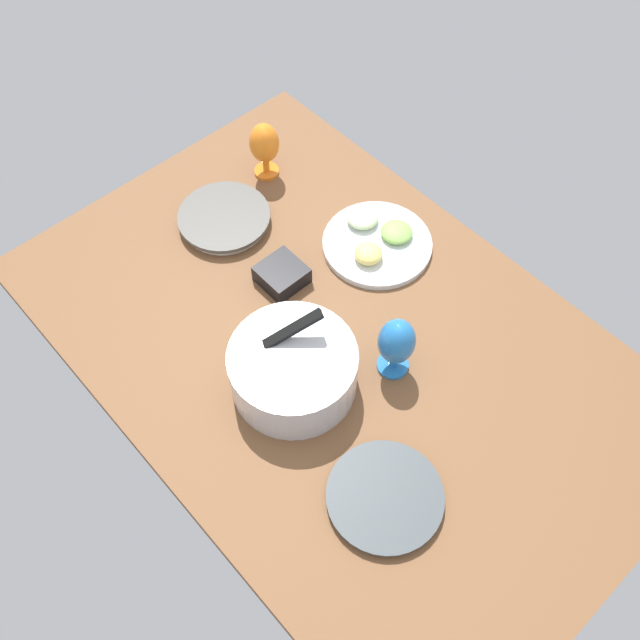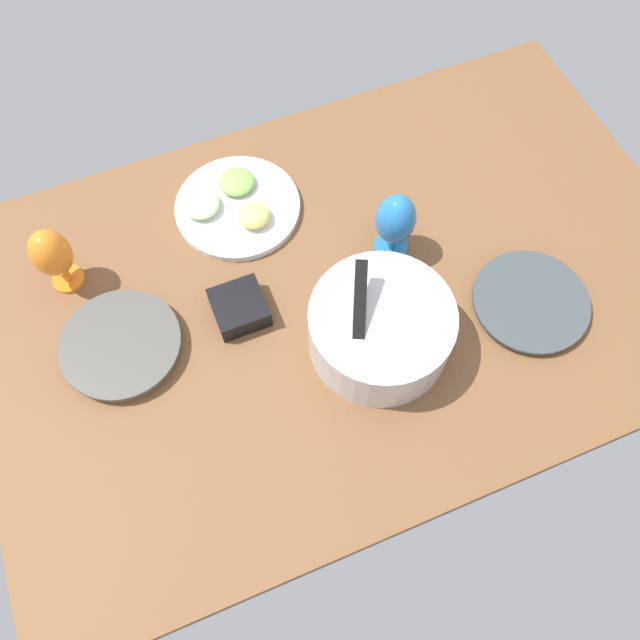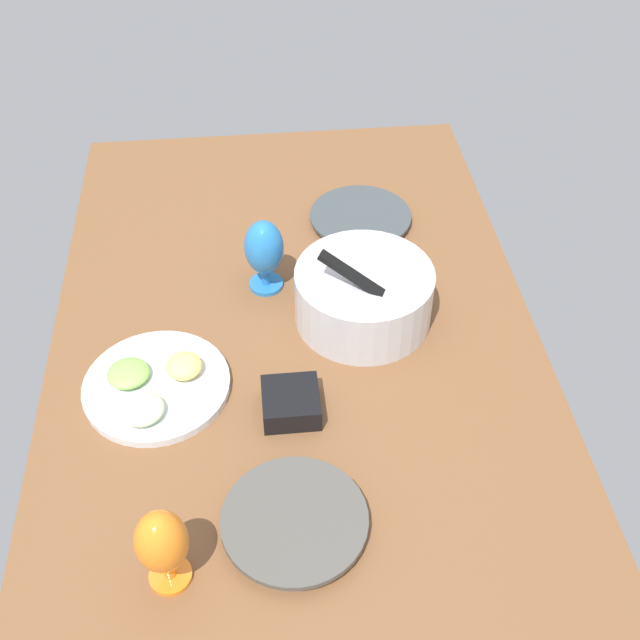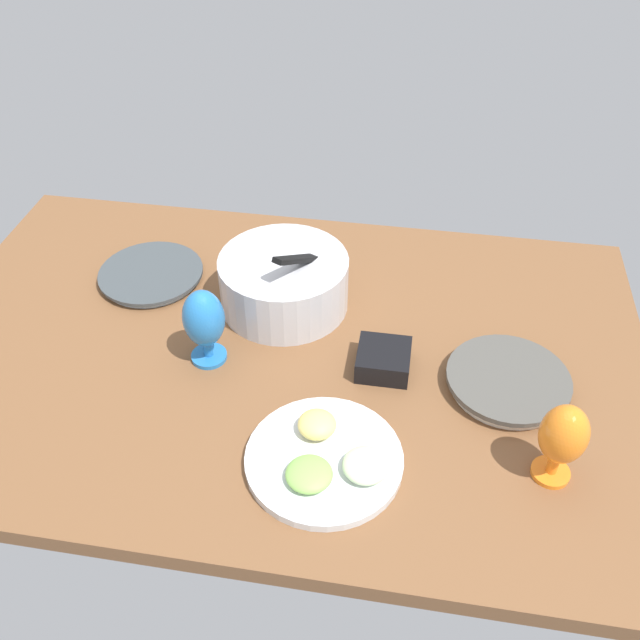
{
  "view_description": "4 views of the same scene",
  "coord_description": "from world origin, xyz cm",
  "px_view_note": "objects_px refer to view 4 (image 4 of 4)",
  "views": [
    {
      "loc": [
        -64.93,
        64.72,
        148.41
      ],
      "look_at": [
        3.79,
        2.07,
        7.91
      ],
      "focal_mm": 39.94,
      "sensor_mm": 36.0,
      "label": 1
    },
    {
      "loc": [
        31.53,
        63.37,
        124.55
      ],
      "look_at": [
        9.53,
        9.27,
        7.91
      ],
      "focal_mm": 36.21,
      "sensor_mm": 36.0,
      "label": 2
    },
    {
      "loc": [
        120.6,
        -6.71,
        119.66
      ],
      "look_at": [
        6.64,
        4.88,
        7.91
      ],
      "focal_mm": 44.0,
      "sensor_mm": 36.0,
      "label": 3
    },
    {
      "loc": [
        27.12,
        -107.19,
        104.54
      ],
      "look_at": [
        9.16,
        1.76,
        7.91
      ],
      "focal_mm": 38.91,
      "sensor_mm": 36.0,
      "label": 4
    }
  ],
  "objects_px": {
    "dinner_plate_right": "(508,381)",
    "fruit_platter": "(326,458)",
    "mixing_bowl": "(284,281)",
    "hurricane_glass_orange": "(563,437)",
    "dinner_plate_left": "(151,275)",
    "square_bowl_black": "(384,359)",
    "hurricane_glass_blue": "(204,321)"
  },
  "relations": [
    {
      "from": "hurricane_glass_orange",
      "to": "hurricane_glass_blue",
      "type": "bearing_deg",
      "value": 164.59
    },
    {
      "from": "mixing_bowl",
      "to": "square_bowl_black",
      "type": "bearing_deg",
      "value": -35.36
    },
    {
      "from": "mixing_bowl",
      "to": "square_bowl_black",
      "type": "distance_m",
      "value": 0.31
    },
    {
      "from": "fruit_platter",
      "to": "mixing_bowl",
      "type": "bearing_deg",
      "value": 110.86
    },
    {
      "from": "dinner_plate_right",
      "to": "hurricane_glass_blue",
      "type": "distance_m",
      "value": 0.64
    },
    {
      "from": "dinner_plate_right",
      "to": "hurricane_glass_blue",
      "type": "relative_size",
      "value": 1.41
    },
    {
      "from": "mixing_bowl",
      "to": "hurricane_glass_orange",
      "type": "bearing_deg",
      "value": -34.67
    },
    {
      "from": "square_bowl_black",
      "to": "dinner_plate_left",
      "type": "bearing_deg",
      "value": 159.71
    },
    {
      "from": "hurricane_glass_orange",
      "to": "square_bowl_black",
      "type": "xyz_separation_m",
      "value": [
        -0.33,
        0.22,
        -0.08
      ]
    },
    {
      "from": "dinner_plate_left",
      "to": "square_bowl_black",
      "type": "height_order",
      "value": "square_bowl_black"
    },
    {
      "from": "dinner_plate_right",
      "to": "mixing_bowl",
      "type": "height_order",
      "value": "mixing_bowl"
    },
    {
      "from": "square_bowl_black",
      "to": "fruit_platter",
      "type": "bearing_deg",
      "value": -106.72
    },
    {
      "from": "dinner_plate_left",
      "to": "mixing_bowl",
      "type": "xyz_separation_m",
      "value": [
        0.34,
        -0.04,
        0.06
      ]
    },
    {
      "from": "dinner_plate_right",
      "to": "square_bowl_black",
      "type": "distance_m",
      "value": 0.26
    },
    {
      "from": "hurricane_glass_blue",
      "to": "square_bowl_black",
      "type": "bearing_deg",
      "value": 4.47
    },
    {
      "from": "dinner_plate_right",
      "to": "mixing_bowl",
      "type": "bearing_deg",
      "value": 159.49
    },
    {
      "from": "dinner_plate_right",
      "to": "fruit_platter",
      "type": "xyz_separation_m",
      "value": [
        -0.34,
        -0.25,
        -0.0
      ]
    },
    {
      "from": "dinner_plate_left",
      "to": "mixing_bowl",
      "type": "bearing_deg",
      "value": -7.11
    },
    {
      "from": "mixing_bowl",
      "to": "hurricane_glass_blue",
      "type": "height_order",
      "value": "mixing_bowl"
    },
    {
      "from": "fruit_platter",
      "to": "hurricane_glass_blue",
      "type": "bearing_deg",
      "value": 141.15
    },
    {
      "from": "hurricane_glass_blue",
      "to": "mixing_bowl",
      "type": "bearing_deg",
      "value": 58.6
    },
    {
      "from": "mixing_bowl",
      "to": "hurricane_glass_orange",
      "type": "xyz_separation_m",
      "value": [
        0.57,
        -0.4,
        0.04
      ]
    },
    {
      "from": "hurricane_glass_orange",
      "to": "dinner_plate_left",
      "type": "bearing_deg",
      "value": 154.38
    },
    {
      "from": "dinner_plate_left",
      "to": "dinner_plate_right",
      "type": "relative_size",
      "value": 1.0
    },
    {
      "from": "dinner_plate_right",
      "to": "hurricane_glass_orange",
      "type": "xyz_separation_m",
      "value": [
        0.07,
        -0.21,
        0.09
      ]
    },
    {
      "from": "square_bowl_black",
      "to": "hurricane_glass_blue",
      "type": "bearing_deg",
      "value": -175.53
    },
    {
      "from": "dinner_plate_left",
      "to": "hurricane_glass_orange",
      "type": "relative_size",
      "value": 1.46
    },
    {
      "from": "dinner_plate_left",
      "to": "hurricane_glass_orange",
      "type": "distance_m",
      "value": 1.02
    },
    {
      "from": "mixing_bowl",
      "to": "square_bowl_black",
      "type": "relative_size",
      "value": 2.68
    },
    {
      "from": "hurricane_glass_blue",
      "to": "square_bowl_black",
      "type": "height_order",
      "value": "hurricane_glass_blue"
    },
    {
      "from": "fruit_platter",
      "to": "square_bowl_black",
      "type": "distance_m",
      "value": 0.28
    },
    {
      "from": "fruit_platter",
      "to": "hurricane_glass_orange",
      "type": "xyz_separation_m",
      "value": [
        0.41,
        0.04,
        0.09
      ]
    }
  ]
}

